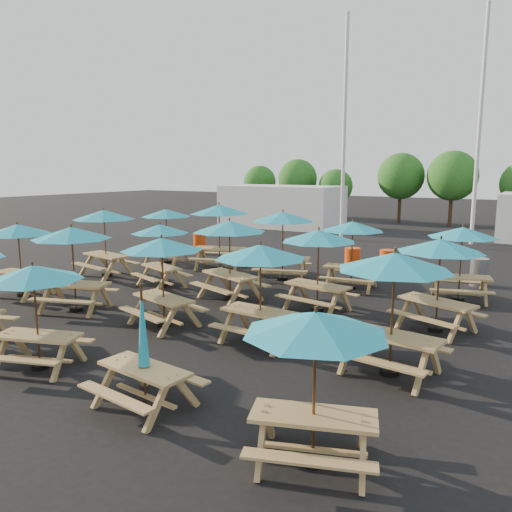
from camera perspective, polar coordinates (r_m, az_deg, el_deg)
The scene contains 31 objects.
ground at distance 15.30m, azimuth -2.93°, elevation -4.89°, with size 120.00×120.00×0.00m, color black.
picnic_unit_1 at distance 16.88m, azimuth -25.56°, elevation 2.33°, with size 2.23×2.23×2.27m.
picnic_unit_2 at distance 18.93m, azimuth -16.97°, elevation 4.12°, with size 2.57×2.57×2.47m.
picnic_unit_3 at distance 21.12m, azimuth -10.24°, elevation 4.52°, with size 2.21×2.21×2.29m.
picnic_unit_5 at distance 14.48m, azimuth -20.31°, elevation 1.96°, with size 2.73×2.73×2.37m.
picnic_unit_6 at distance 16.76m, azimuth -10.89°, elevation 2.65°, with size 2.44×2.44×2.13m.
picnic_unit_7 at distance 19.48m, azimuth -4.24°, elevation 4.92°, with size 2.90×2.90×2.57m.
picnic_unit_8 at distance 10.49m, azimuth -24.09°, elevation -2.40°, with size 2.41×2.41×2.10m.
picnic_unit_9 at distance 12.45m, azimuth -10.71°, elevation 0.76°, with size 2.48×2.48×2.26m.
picnic_unit_10 at distance 14.78m, azimuth -3.04°, elevation 2.88°, with size 2.75×2.75×2.42m.
picnic_unit_11 at distance 17.53m, azimuth 3.09°, elevation 4.06°, with size 2.82×2.82×2.45m.
picnic_unit_12 at distance 8.49m, azimuth -12.70°, elevation -11.27°, with size 1.79×1.60×2.10m.
picnic_unit_13 at distance 11.01m, azimuth 0.51°, elevation -0.16°, with size 2.15×2.15×2.28m.
picnic_unit_14 at distance 13.66m, azimuth 7.17°, elevation 1.75°, with size 2.34×2.34×2.29m.
picnic_unit_15 at distance 16.47m, azimuth 10.99°, elevation 2.92°, with size 2.25×2.25×2.26m.
picnic_unit_16 at distance 6.49m, azimuth 6.80°, elevation -8.63°, with size 2.44×2.44×2.13m.
picnic_unit_17 at distance 9.60m, azimuth 15.54°, elevation -1.39°, with size 2.40×2.40×2.40m.
picnic_unit_18 at distance 12.63m, azimuth 20.33°, elevation 0.53°, with size 2.63×2.63×2.29m.
picnic_unit_19 at distance 15.91m, azimuth 22.54°, elevation 2.06°, with size 2.51×2.51×2.24m.
waste_bin_0 at distance 23.40m, azimuth -6.45°, elevation 1.39°, with size 0.59×0.59×0.94m, color #DF400D.
waste_bin_1 at distance 19.43m, azimuth 10.94°, elevation -0.46°, with size 0.59×0.59×0.94m, color #DF400D.
waste_bin_2 at distance 19.23m, azimuth 14.79°, elevation -0.72°, with size 0.59×0.59×0.94m, color #DF400D.
waste_bin_3 at distance 18.46m, azimuth 24.13°, elevation -1.69°, with size 0.59×0.59×0.94m, color gray.
mast_0 at distance 28.26m, azimuth 10.07°, elevation 13.99°, with size 0.20×0.20×12.00m, color silver.
mast_1 at distance 28.55m, azimuth 24.18°, elevation 13.25°, with size 0.20×0.20×12.00m, color silver.
event_tent_0 at distance 34.44m, azimuth 2.92°, elevation 5.70°, with size 8.00×4.00×2.80m, color silver.
tree_0 at distance 43.67m, azimuth 0.44°, elevation 8.46°, with size 2.80×2.80×4.24m.
tree_1 at distance 40.40m, azimuth 4.78°, elevation 8.77°, with size 3.11×3.11×4.72m.
tree_2 at distance 38.80m, azimuth 9.08°, elevation 7.86°, with size 2.59×2.59×3.93m.
tree_3 at distance 38.29m, azimuth 16.23°, elevation 8.74°, with size 3.36×3.36×5.09m.
tree_4 at distance 37.04m, azimuth 21.56°, elevation 8.51°, with size 3.41×3.41×5.17m.
Camera 1 is at (8.35, -12.21, 3.89)m, focal length 35.00 mm.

